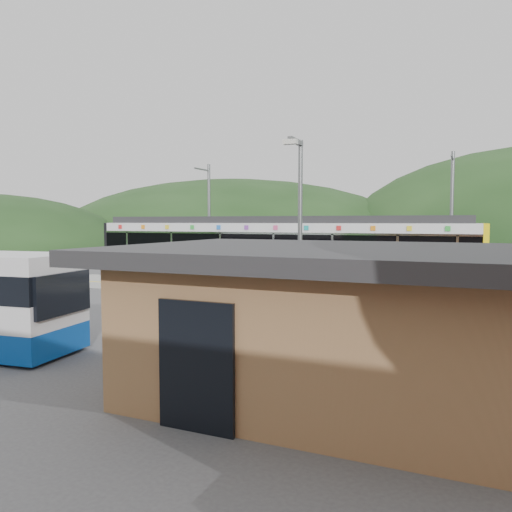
% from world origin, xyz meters
% --- Properties ---
extents(ground, '(120.00, 120.00, 0.00)m').
position_xyz_m(ground, '(0.00, 0.00, 0.00)').
color(ground, '#4C4C4F').
rests_on(ground, ground).
extents(hills, '(146.00, 149.00, 26.00)m').
position_xyz_m(hills, '(6.19, 5.29, 0.00)').
color(hills, '#1E3D19').
rests_on(hills, ground).
extents(platform, '(26.00, 3.20, 0.30)m').
position_xyz_m(platform, '(0.00, 3.30, 0.15)').
color(platform, '#9E9E99').
rests_on(platform, ground).
extents(yellow_line, '(26.00, 0.10, 0.01)m').
position_xyz_m(yellow_line, '(0.00, 2.00, 0.30)').
color(yellow_line, yellow).
rests_on(yellow_line, platform).
extents(train, '(20.44, 3.01, 3.74)m').
position_xyz_m(train, '(-1.54, 6.00, 2.06)').
color(train, black).
rests_on(train, ground).
extents(catenary_mast_west, '(0.18, 1.80, 7.00)m').
position_xyz_m(catenary_mast_west, '(-7.00, 8.56, 3.65)').
color(catenary_mast_west, slate).
rests_on(catenary_mast_west, ground).
extents(catenary_mast_east, '(0.18, 1.80, 7.00)m').
position_xyz_m(catenary_mast_east, '(7.00, 8.56, 3.65)').
color(catenary_mast_east, slate).
rests_on(catenary_mast_east, ground).
extents(station_shelter, '(9.20, 6.20, 3.00)m').
position_xyz_m(station_shelter, '(6.00, -9.01, 1.55)').
color(station_shelter, brown).
rests_on(station_shelter, ground).
extents(lamp_post, '(0.35, 1.00, 5.63)m').
position_xyz_m(lamp_post, '(3.87, -6.01, 3.37)').
color(lamp_post, slate).
rests_on(lamp_post, ground).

